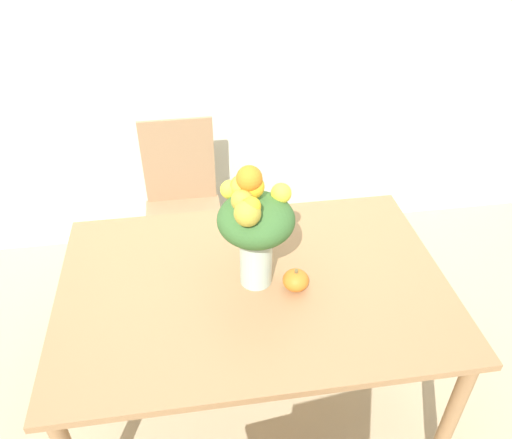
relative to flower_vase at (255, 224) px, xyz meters
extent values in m
plane|color=tan|center=(-0.01, -0.01, -1.01)|extent=(12.00, 12.00, 0.00)
cube|color=silver|center=(-0.01, 1.31, 0.34)|extent=(8.00, 0.06, 2.70)
cube|color=#9E754C|center=(-0.01, -0.01, -0.30)|extent=(1.55, 1.04, 0.03)
cylinder|color=#9E754C|center=(0.71, -0.47, -0.66)|extent=(0.06, 0.06, 0.69)
cylinder|color=#9E754C|center=(-0.72, 0.45, -0.66)|extent=(0.06, 0.06, 0.69)
cylinder|color=#9E754C|center=(0.71, 0.45, -0.66)|extent=(0.06, 0.06, 0.69)
cylinder|color=#B2CCBC|center=(0.01, 0.00, -0.16)|extent=(0.13, 0.13, 0.25)
cylinder|color=silver|center=(0.01, 0.00, -0.23)|extent=(0.11, 0.11, 0.12)
cylinder|color=#38662D|center=(0.03, 0.00, -0.12)|extent=(0.01, 0.01, 0.30)
cylinder|color=#38662D|center=(0.01, 0.03, -0.12)|extent=(0.00, 0.01, 0.30)
cylinder|color=#38662D|center=(-0.02, 0.02, -0.12)|extent=(0.01, 0.00, 0.30)
cylinder|color=#38662D|center=(-0.02, -0.01, -0.12)|extent=(0.01, 0.01, 0.30)
cylinder|color=#38662D|center=(0.01, -0.02, -0.12)|extent=(0.00, 0.01, 0.30)
ellipsoid|color=#38662D|center=(0.01, 0.00, 0.02)|extent=(0.29, 0.29, 0.17)
sphere|color=yellow|center=(-0.04, 0.02, 0.15)|extent=(0.09, 0.09, 0.09)
sphere|color=orange|center=(-0.03, -0.09, 0.13)|extent=(0.08, 0.08, 0.08)
sphere|color=yellow|center=(0.00, 0.01, 0.15)|extent=(0.09, 0.09, 0.09)
sphere|color=yellow|center=(0.10, 0.04, 0.10)|extent=(0.08, 0.08, 0.08)
sphere|color=orange|center=(-0.02, 0.01, 0.19)|extent=(0.09, 0.09, 0.09)
sphere|color=yellow|center=(-0.02, -0.09, 0.14)|extent=(0.06, 0.06, 0.06)
sphere|color=#AD9E33|center=(-0.05, -0.03, 0.13)|extent=(0.08, 0.08, 0.08)
sphere|color=yellow|center=(-0.05, 0.06, 0.14)|extent=(0.06, 0.06, 0.06)
sphere|color=yellow|center=(-0.08, 0.13, 0.07)|extent=(0.07, 0.07, 0.07)
sphere|color=#AD9E33|center=(-0.04, -0.10, 0.12)|extent=(0.09, 0.09, 0.09)
ellipsoid|color=orange|center=(0.15, -0.06, -0.24)|extent=(0.10, 0.10, 0.08)
cylinder|color=brown|center=(0.15, -0.06, -0.20)|extent=(0.01, 0.01, 0.02)
cube|color=#9E7A56|center=(-0.28, 0.81, -0.55)|extent=(0.43, 0.43, 0.02)
cylinder|color=#9E7A56|center=(-0.44, 0.64, -0.78)|extent=(0.04, 0.04, 0.45)
cylinder|color=#9E7A56|center=(-0.10, 0.65, -0.78)|extent=(0.04, 0.04, 0.45)
cylinder|color=#9E7A56|center=(-0.45, 0.98, -0.78)|extent=(0.04, 0.04, 0.45)
cylinder|color=#9E7A56|center=(-0.11, 0.99, -0.78)|extent=(0.04, 0.04, 0.45)
cube|color=#9E7A56|center=(-0.28, 1.01, -0.29)|extent=(0.40, 0.02, 0.50)
camera|label=1|loc=(-0.21, -1.44, 1.11)|focal=35.00mm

